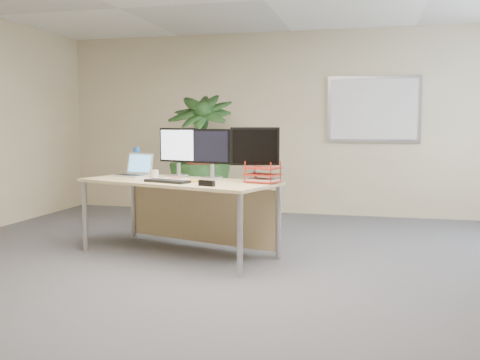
% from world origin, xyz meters
% --- Properties ---
extents(floor, '(8.00, 8.00, 0.00)m').
position_xyz_m(floor, '(0.00, 0.00, 0.00)').
color(floor, '#444448').
rests_on(floor, ground).
extents(back_wall, '(7.00, 0.04, 2.70)m').
position_xyz_m(back_wall, '(0.00, 4.00, 1.35)').
color(back_wall, tan).
rests_on(back_wall, floor).
extents(whiteboard, '(1.30, 0.04, 0.95)m').
position_xyz_m(whiteboard, '(1.20, 3.97, 1.55)').
color(whiteboard, '#B2B2B7').
rests_on(whiteboard, back_wall).
extents(desk, '(2.16, 1.39, 0.77)m').
position_xyz_m(desk, '(-0.67, 1.24, 0.61)').
color(desk, tan).
rests_on(desk, floor).
extents(floor_plant, '(0.87, 0.87, 1.50)m').
position_xyz_m(floor_plant, '(-1.15, 3.18, 0.75)').
color(floor_plant, '#123316').
rests_on(floor_plant, floor).
extents(monitor_left, '(0.46, 0.21, 0.53)m').
position_xyz_m(monitor_left, '(-0.83, 1.49, 1.07)').
color(monitor_left, '#A9A9AE').
rests_on(monitor_left, desk).
extents(monitor_right, '(0.46, 0.21, 0.52)m').
position_xyz_m(monitor_right, '(-0.41, 1.37, 1.07)').
color(monitor_right, '#A9A9AE').
rests_on(monitor_right, desk).
extents(monitor_dark, '(0.48, 0.22, 0.54)m').
position_xyz_m(monitor_dark, '(0.08, 1.17, 1.08)').
color(monitor_dark, '#A9A9AE').
rests_on(monitor_dark, desk).
extents(laptop, '(0.42, 0.39, 0.25)m').
position_xyz_m(laptop, '(-1.32, 1.43, 0.83)').
color(laptop, silver).
rests_on(laptop, desk).
extents(keyboard, '(0.49, 0.28, 0.03)m').
position_xyz_m(keyboard, '(-0.73, 0.91, 0.78)').
color(keyboard, black).
rests_on(keyboard, desk).
extents(coffee_mug, '(0.12, 0.09, 0.10)m').
position_xyz_m(coffee_mug, '(-0.98, 1.18, 0.82)').
color(coffee_mug, silver).
rests_on(coffee_mug, desk).
extents(spiral_notebook, '(0.37, 0.35, 0.01)m').
position_xyz_m(spiral_notebook, '(-0.76, 1.11, 0.78)').
color(spiral_notebook, white).
rests_on(spiral_notebook, desk).
extents(orange_pen, '(0.15, 0.04, 0.01)m').
position_xyz_m(orange_pen, '(-0.74, 1.16, 0.79)').
color(orange_pen, '#EE511A').
rests_on(orange_pen, spiral_notebook).
extents(yellow_highlighter, '(0.13, 0.04, 0.02)m').
position_xyz_m(yellow_highlighter, '(-0.51, 1.03, 0.78)').
color(yellow_highlighter, yellow).
rests_on(yellow_highlighter, desk).
extents(water_bottle, '(0.08, 0.08, 0.30)m').
position_xyz_m(water_bottle, '(-1.42, 1.70, 0.92)').
color(water_bottle, silver).
rests_on(water_bottle, desk).
extents(letter_tray, '(0.36, 0.31, 0.14)m').
position_xyz_m(letter_tray, '(0.18, 1.12, 0.84)').
color(letter_tray, '#A92314').
rests_on(letter_tray, desk).
extents(stapler, '(0.17, 0.09, 0.05)m').
position_xyz_m(stapler, '(-0.26, 0.71, 0.80)').
color(stapler, black).
rests_on(stapler, desk).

